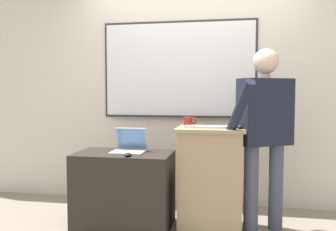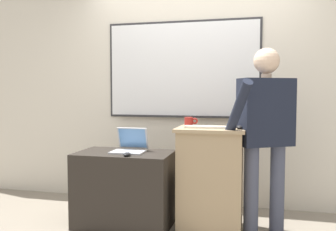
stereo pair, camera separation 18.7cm
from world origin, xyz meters
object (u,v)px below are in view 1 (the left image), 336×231
lectern_podium (211,178)px  computer_mouse_by_laptop (128,155)px  person_presenter (265,125)px  laptop (129,146)px  coffee_mug (188,121)px  wireless_keyboard (208,127)px  computer_mouse_by_keyboard (240,127)px  side_desk (124,189)px

lectern_podium → computer_mouse_by_laptop: (-0.72, -0.27, 0.24)m
person_presenter → laptop: (-1.25, -0.06, -0.21)m
laptop → coffee_mug: 0.62m
person_presenter → wireless_keyboard: bearing=161.6°
computer_mouse_by_keyboard → coffee_mug: 0.55m
side_desk → coffee_mug: (0.58, 0.25, 0.64)m
laptop → wireless_keyboard: (0.75, -0.02, 0.20)m
side_desk → wireless_keyboard: size_ratio=2.15×
lectern_podium → computer_mouse_by_keyboard: size_ratio=9.53×
laptop → wireless_keyboard: wireless_keyboard is taller
side_desk → computer_mouse_by_keyboard: size_ratio=9.05×
lectern_podium → coffee_mug: coffee_mug is taller
laptop → computer_mouse_by_keyboard: bearing=-1.8°
wireless_keyboard → person_presenter: bearing=9.8°
laptop → computer_mouse_by_keyboard: (1.03, -0.03, 0.20)m
lectern_podium → laptop: lectern_podium is taller
laptop → coffee_mug: (0.54, 0.21, 0.23)m
side_desk → laptop: 0.42m
laptop → computer_mouse_by_laptop: 0.25m
laptop → coffee_mug: bearing=20.9°
wireless_keyboard → laptop: bearing=178.1°
lectern_podium → wireless_keyboard: (-0.02, -0.06, 0.48)m
computer_mouse_by_keyboard → computer_mouse_by_laptop: bearing=-168.3°
person_presenter → computer_mouse_by_keyboard: person_presenter is taller
laptop → computer_mouse_by_laptop: size_ratio=3.08×
lectern_podium → laptop: (-0.77, -0.04, 0.29)m
computer_mouse_by_laptop → computer_mouse_by_keyboard: 1.03m
lectern_podium → coffee_mug: 0.59m
computer_mouse_by_laptop → coffee_mug: 0.71m
wireless_keyboard → coffee_mug: coffee_mug is taller
person_presenter → wireless_keyboard: size_ratio=3.96×
laptop → lectern_podium: bearing=2.7°
side_desk → person_presenter: bearing=4.6°
lectern_podium → wireless_keyboard: size_ratio=2.26×
wireless_keyboard → computer_mouse_by_keyboard: computer_mouse_by_keyboard is taller
computer_mouse_by_laptop → computer_mouse_by_keyboard: size_ratio=1.00×
side_desk → laptop: (0.04, 0.04, 0.41)m
computer_mouse_by_laptop → computer_mouse_by_keyboard: computer_mouse_by_keyboard is taller
computer_mouse_by_laptop → lectern_podium: bearing=20.7°
person_presenter → computer_mouse_by_laptop: (-1.20, -0.30, -0.25)m
coffee_mug → wireless_keyboard: bearing=-47.6°
lectern_podium → laptop: size_ratio=3.09×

